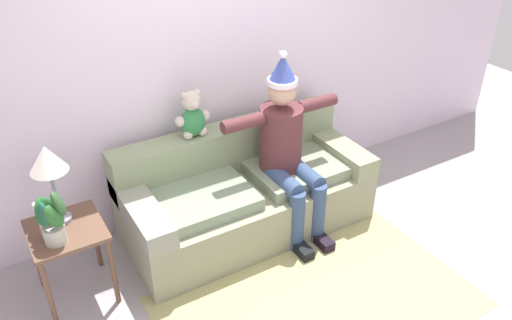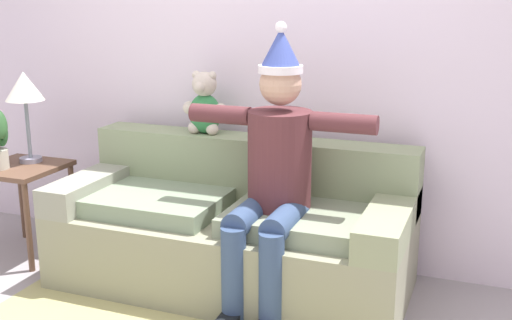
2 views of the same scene
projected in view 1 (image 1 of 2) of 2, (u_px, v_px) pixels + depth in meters
ground_plane at (317, 301)px, 3.67m from camera, size 10.00×10.00×0.00m
back_wall at (211, 54)px, 4.11m from camera, size 7.00×0.10×2.70m
couch at (245, 192)px, 4.26m from camera, size 1.99×0.88×0.81m
person_seated at (287, 146)px, 4.04m from camera, size 1.02×0.77×1.50m
teddy_bear at (193, 116)px, 3.98m from camera, size 0.29×0.17×0.38m
side_table at (68, 240)px, 3.48m from camera, size 0.48×0.50×0.59m
table_lamp at (48, 163)px, 3.27m from camera, size 0.24×0.24×0.58m
potted_plant at (51, 218)px, 3.22m from camera, size 0.23×0.21×0.38m
candle_tall at (39, 216)px, 3.27m from camera, size 0.04×0.04×0.27m
area_rug at (318, 301)px, 3.66m from camera, size 2.16×1.36×0.01m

